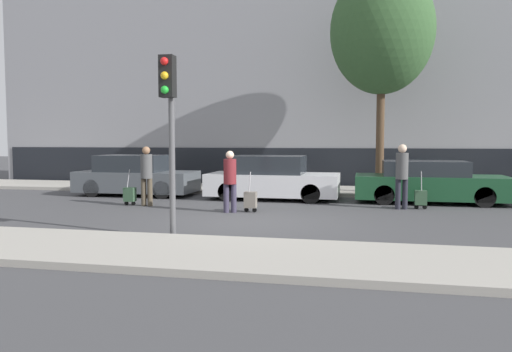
# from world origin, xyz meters

# --- Properties ---
(ground_plane) EXTENTS (80.00, 80.00, 0.00)m
(ground_plane) POSITION_xyz_m (0.00, 0.00, 0.00)
(ground_plane) COLOR #424244
(sidewalk_near) EXTENTS (28.00, 2.50, 0.12)m
(sidewalk_near) POSITION_xyz_m (0.00, -3.75, 0.06)
(sidewalk_near) COLOR #A39E93
(sidewalk_near) RESTS_ON ground_plane
(sidewalk_far) EXTENTS (28.00, 3.00, 0.12)m
(sidewalk_far) POSITION_xyz_m (0.00, 7.00, 0.06)
(sidewalk_far) COLOR #A39E93
(sidewalk_far) RESTS_ON ground_plane
(building_facade) EXTENTS (28.00, 2.77, 9.12)m
(building_facade) POSITION_xyz_m (0.00, 10.55, 4.55)
(building_facade) COLOR gray
(building_facade) RESTS_ON ground_plane
(parked_car_0) EXTENTS (4.09, 1.78, 1.41)m
(parked_car_0) POSITION_xyz_m (-5.20, 4.59, 0.66)
(parked_car_0) COLOR #4C5156
(parked_car_0) RESTS_ON ground_plane
(parked_car_1) EXTENTS (4.24, 1.90, 1.42)m
(parked_car_1) POSITION_xyz_m (-0.35, 4.48, 0.66)
(parked_car_1) COLOR silver
(parked_car_1) RESTS_ON ground_plane
(parked_car_2) EXTENTS (4.50, 1.79, 1.30)m
(parked_car_2) POSITION_xyz_m (4.55, 4.54, 0.62)
(parked_car_2) COLOR #194728
(parked_car_2) RESTS_ON ground_plane
(pedestrian_left) EXTENTS (0.35, 0.34, 1.75)m
(pedestrian_left) POSITION_xyz_m (-3.63, 2.04, 1.00)
(pedestrian_left) COLOR #4C4233
(pedestrian_left) RESTS_ON ground_plane
(trolley_left) EXTENTS (0.34, 0.29, 1.07)m
(trolley_left) POSITION_xyz_m (-4.18, 2.05, 0.32)
(trolley_left) COLOR #335138
(trolley_left) RESTS_ON ground_plane
(pedestrian_center) EXTENTS (0.34, 0.34, 1.65)m
(pedestrian_center) POSITION_xyz_m (-0.89, 1.26, 0.93)
(pedestrian_center) COLOR #383347
(pedestrian_center) RESTS_ON ground_plane
(trolley_center) EXTENTS (0.34, 0.29, 1.09)m
(trolley_center) POSITION_xyz_m (-0.37, 1.45, 0.33)
(trolley_center) COLOR slate
(trolley_center) RESTS_ON ground_plane
(pedestrian_right) EXTENTS (0.34, 0.34, 1.82)m
(pedestrian_right) POSITION_xyz_m (3.63, 2.90, 1.04)
(pedestrian_right) COLOR #23232D
(pedestrian_right) RESTS_ON ground_plane
(trolley_right) EXTENTS (0.34, 0.29, 1.06)m
(trolley_right) POSITION_xyz_m (4.16, 3.03, 0.32)
(trolley_right) COLOR #335138
(trolley_right) RESTS_ON ground_plane
(traffic_light) EXTENTS (0.28, 0.47, 3.55)m
(traffic_light) POSITION_xyz_m (-1.12, -2.36, 2.54)
(traffic_light) COLOR #515154
(traffic_light) RESTS_ON ground_plane
(bare_tree_near_crossing) EXTENTS (3.53, 3.53, 7.71)m
(bare_tree_near_crossing) POSITION_xyz_m (3.13, 6.41, 5.65)
(bare_tree_near_crossing) COLOR #4C3826
(bare_tree_near_crossing) RESTS_ON sidewalk_far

